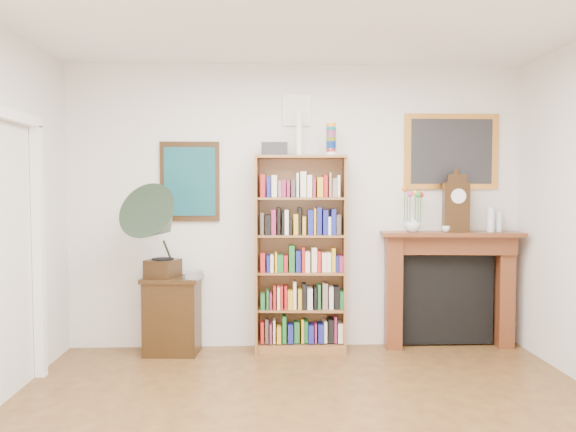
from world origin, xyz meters
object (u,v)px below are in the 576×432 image
object	(u,v)px
side_cabinet	(172,315)
mantel_clock	(456,204)
cd_stack	(194,275)
bookshelf	(301,242)
bottle_right	(499,221)
gramophone	(159,225)
bottle_left	(491,220)
fireplace	(449,279)
teacup	(446,229)
flower_vase	(412,224)

from	to	relation	value
side_cabinet	mantel_clock	world-z (taller)	mantel_clock
cd_stack	bookshelf	bearing A→B (deg)	9.35
bookshelf	bottle_right	bearing A→B (deg)	4.72
bookshelf	bottle_right	world-z (taller)	bookshelf
cd_stack	bottle_right	bearing A→B (deg)	3.69
gramophone	bottle_left	xyz separation A→B (m)	(3.19, 0.17, 0.04)
fireplace	bottle_right	distance (m)	0.75
bookshelf	fireplace	world-z (taller)	bookshelf
side_cabinet	bottle_right	world-z (taller)	bottle_right
mantel_clock	bookshelf	bearing A→B (deg)	-173.15
teacup	bottle_right	distance (m)	0.55
cd_stack	teacup	size ratio (longest dim) A/B	1.50
bottle_left	bottle_right	bearing A→B (deg)	19.63
gramophone	cd_stack	world-z (taller)	gramophone
gramophone	mantel_clock	size ratio (longest dim) A/B	1.59
teacup	bottle_right	bearing A→B (deg)	5.02
cd_stack	bottle_right	distance (m)	3.01
gramophone	flower_vase	world-z (taller)	gramophone
bookshelf	bottle_left	distance (m)	1.88
mantel_clock	flower_vase	bearing A→B (deg)	-173.68
fireplace	bottle_left	size ratio (longest dim) A/B	5.78
gramophone	bottle_right	world-z (taller)	gramophone
mantel_clock	bottle_right	bearing A→B (deg)	8.17
cd_stack	bottle_left	distance (m)	2.92
gramophone	mantel_clock	bearing A→B (deg)	24.10
bookshelf	fireplace	distance (m)	1.53
gramophone	mantel_clock	xyz separation A→B (m)	(2.85, 0.19, 0.19)
mantel_clock	bottle_left	world-z (taller)	mantel_clock
fireplace	side_cabinet	bearing A→B (deg)	-174.02
side_cabinet	mantel_clock	bearing A→B (deg)	5.05
side_cabinet	gramophone	world-z (taller)	gramophone
fireplace	teacup	size ratio (longest dim) A/B	17.37
bookshelf	teacup	bearing A→B (deg)	3.07
bookshelf	fireplace	xyz separation A→B (m)	(1.48, 0.08, -0.38)
bookshelf	gramophone	xyz separation A→B (m)	(-1.32, -0.18, 0.18)
fireplace	bottle_right	size ratio (longest dim) A/B	6.94
bottle_right	side_cabinet	bearing A→B (deg)	-178.83
side_cabinet	mantel_clock	size ratio (longest dim) A/B	1.32
teacup	mantel_clock	bearing A→B (deg)	17.68
cd_stack	teacup	bearing A→B (deg)	3.39
side_cabinet	bottle_left	bearing A→B (deg)	4.55
bookshelf	cd_stack	distance (m)	1.06
gramophone	cd_stack	size ratio (longest dim) A/B	7.45
gramophone	bottle_right	xyz separation A→B (m)	(3.28, 0.20, 0.02)
cd_stack	fireplace	bearing A→B (deg)	5.54
mantel_clock	bottle_left	bearing A→B (deg)	2.95
fireplace	bottle_left	distance (m)	0.71
fireplace	gramophone	size ratio (longest dim) A/B	1.55
gramophone	mantel_clock	distance (m)	2.86
teacup	bottle_left	bearing A→B (deg)	1.75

